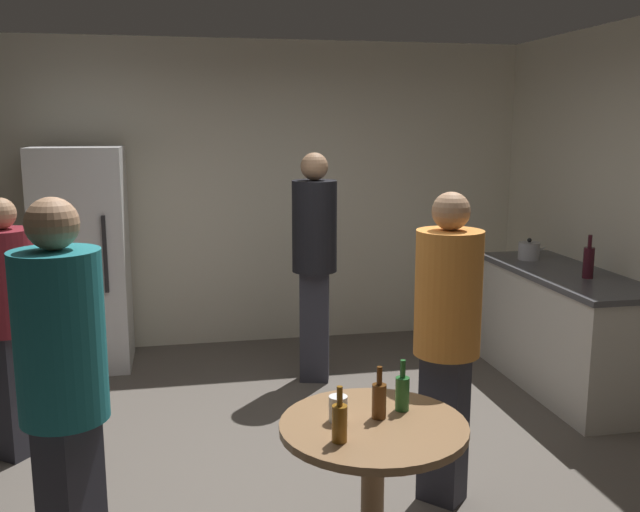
{
  "coord_description": "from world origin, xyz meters",
  "views": [
    {
      "loc": [
        -0.51,
        -3.65,
        1.97
      ],
      "look_at": [
        0.34,
        0.6,
        1.16
      ],
      "focal_mm": 39.37,
      "sensor_mm": 36.0,
      "label": 1
    }
  ],
  "objects_px": {
    "wine_bottle_on_counter": "(589,262)",
    "person_in_orange_shirt": "(447,326)",
    "beer_bottle_amber": "(340,422)",
    "plastic_cup_white": "(338,409)",
    "person_in_maroon_shirt": "(8,309)",
    "person_in_black_shirt": "(314,249)",
    "foreground_table": "(373,446)",
    "beer_bottle_brown": "(379,399)",
    "beer_bottle_green": "(402,392)",
    "kettle": "(529,251)",
    "person_in_teal_shirt": "(63,379)",
    "refrigerator": "(83,259)"
  },
  "relations": [
    {
      "from": "refrigerator",
      "to": "wine_bottle_on_counter",
      "type": "relative_size",
      "value": 5.81
    },
    {
      "from": "foreground_table",
      "to": "person_in_maroon_shirt",
      "type": "height_order",
      "value": "person_in_maroon_shirt"
    },
    {
      "from": "refrigerator",
      "to": "person_in_black_shirt",
      "type": "relative_size",
      "value": 1.02
    },
    {
      "from": "kettle",
      "to": "person_in_teal_shirt",
      "type": "relative_size",
      "value": 0.14
    },
    {
      "from": "beer_bottle_amber",
      "to": "plastic_cup_white",
      "type": "xyz_separation_m",
      "value": [
        0.04,
        0.19,
        -0.03
      ]
    },
    {
      "from": "beer_bottle_brown",
      "to": "person_in_maroon_shirt",
      "type": "height_order",
      "value": "person_in_maroon_shirt"
    },
    {
      "from": "beer_bottle_brown",
      "to": "refrigerator",
      "type": "bearing_deg",
      "value": 116.96
    },
    {
      "from": "beer_bottle_green",
      "to": "person_in_maroon_shirt",
      "type": "distance_m",
      "value": 2.43
    },
    {
      "from": "refrigerator",
      "to": "beer_bottle_amber",
      "type": "xyz_separation_m",
      "value": [
        1.38,
        -3.32,
        -0.08
      ]
    },
    {
      "from": "person_in_orange_shirt",
      "to": "person_in_teal_shirt",
      "type": "bearing_deg",
      "value": -26.33
    },
    {
      "from": "refrigerator",
      "to": "beer_bottle_brown",
      "type": "bearing_deg",
      "value": -63.04
    },
    {
      "from": "person_in_orange_shirt",
      "to": "plastic_cup_white",
      "type": "bearing_deg",
      "value": -5.52
    },
    {
      "from": "beer_bottle_green",
      "to": "person_in_teal_shirt",
      "type": "height_order",
      "value": "person_in_teal_shirt"
    },
    {
      "from": "beer_bottle_green",
      "to": "person_in_teal_shirt",
      "type": "relative_size",
      "value": 0.13
    },
    {
      "from": "refrigerator",
      "to": "beer_bottle_green",
      "type": "height_order",
      "value": "refrigerator"
    },
    {
      "from": "beer_bottle_green",
      "to": "person_in_maroon_shirt",
      "type": "xyz_separation_m",
      "value": [
        -1.94,
        1.46,
        0.09
      ]
    },
    {
      "from": "kettle",
      "to": "person_in_maroon_shirt",
      "type": "relative_size",
      "value": 0.16
    },
    {
      "from": "refrigerator",
      "to": "beer_bottle_green",
      "type": "relative_size",
      "value": 7.83
    },
    {
      "from": "wine_bottle_on_counter",
      "to": "person_in_orange_shirt",
      "type": "distance_m",
      "value": 1.88
    },
    {
      "from": "person_in_orange_shirt",
      "to": "beer_bottle_amber",
      "type": "bearing_deg",
      "value": 1.72
    },
    {
      "from": "beer_bottle_brown",
      "to": "person_in_maroon_shirt",
      "type": "bearing_deg",
      "value": 140.0
    },
    {
      "from": "wine_bottle_on_counter",
      "to": "beer_bottle_green",
      "type": "relative_size",
      "value": 1.35
    },
    {
      "from": "beer_bottle_amber",
      "to": "person_in_black_shirt",
      "type": "xyz_separation_m",
      "value": [
        0.4,
        2.61,
        0.22
      ]
    },
    {
      "from": "beer_bottle_amber",
      "to": "person_in_maroon_shirt",
      "type": "distance_m",
      "value": 2.34
    },
    {
      "from": "refrigerator",
      "to": "person_in_orange_shirt",
      "type": "xyz_separation_m",
      "value": [
        2.11,
        -2.6,
        0.06
      ]
    },
    {
      "from": "beer_bottle_amber",
      "to": "beer_bottle_brown",
      "type": "xyz_separation_m",
      "value": [
        0.22,
        0.19,
        0.0
      ]
    },
    {
      "from": "kettle",
      "to": "beer_bottle_green",
      "type": "bearing_deg",
      "value": -127.94
    },
    {
      "from": "beer_bottle_green",
      "to": "beer_bottle_amber",
      "type": "bearing_deg",
      "value": -143.69
    },
    {
      "from": "kettle",
      "to": "beer_bottle_amber",
      "type": "relative_size",
      "value": 1.06
    },
    {
      "from": "person_in_maroon_shirt",
      "to": "person_in_orange_shirt",
      "type": "bearing_deg",
      "value": 13.56
    },
    {
      "from": "kettle",
      "to": "foreground_table",
      "type": "relative_size",
      "value": 0.3
    },
    {
      "from": "beer_bottle_brown",
      "to": "person_in_black_shirt",
      "type": "height_order",
      "value": "person_in_black_shirt"
    },
    {
      "from": "wine_bottle_on_counter",
      "to": "beer_bottle_green",
      "type": "height_order",
      "value": "wine_bottle_on_counter"
    },
    {
      "from": "wine_bottle_on_counter",
      "to": "beer_bottle_brown",
      "type": "height_order",
      "value": "wine_bottle_on_counter"
    },
    {
      "from": "plastic_cup_white",
      "to": "person_in_teal_shirt",
      "type": "xyz_separation_m",
      "value": [
        -1.09,
        -0.01,
        0.21
      ]
    },
    {
      "from": "refrigerator",
      "to": "wine_bottle_on_counter",
      "type": "height_order",
      "value": "refrigerator"
    },
    {
      "from": "wine_bottle_on_counter",
      "to": "person_in_teal_shirt",
      "type": "xyz_separation_m",
      "value": [
        -3.28,
        -1.67,
        -0.02
      ]
    },
    {
      "from": "kettle",
      "to": "person_in_teal_shirt",
      "type": "xyz_separation_m",
      "value": [
        -3.21,
        -2.39,
        0.03
      ]
    },
    {
      "from": "wine_bottle_on_counter",
      "to": "beer_bottle_brown",
      "type": "bearing_deg",
      "value": -140.35
    },
    {
      "from": "plastic_cup_white",
      "to": "wine_bottle_on_counter",
      "type": "bearing_deg",
      "value": 37.21
    },
    {
      "from": "person_in_black_shirt",
      "to": "beer_bottle_brown",
      "type": "bearing_deg",
      "value": 10.08
    },
    {
      "from": "foreground_table",
      "to": "beer_bottle_green",
      "type": "distance_m",
      "value": 0.27
    },
    {
      "from": "wine_bottle_on_counter",
      "to": "beer_bottle_amber",
      "type": "xyz_separation_m",
      "value": [
        -2.23,
        -1.86,
        -0.2
      ]
    },
    {
      "from": "person_in_orange_shirt",
      "to": "person_in_teal_shirt",
      "type": "relative_size",
      "value": 0.96
    },
    {
      "from": "plastic_cup_white",
      "to": "foreground_table",
      "type": "bearing_deg",
      "value": -19.44
    },
    {
      "from": "kettle",
      "to": "person_in_black_shirt",
      "type": "distance_m",
      "value": 1.76
    },
    {
      "from": "beer_bottle_brown",
      "to": "person_in_teal_shirt",
      "type": "bearing_deg",
      "value": -179.9
    },
    {
      "from": "refrigerator",
      "to": "person_in_maroon_shirt",
      "type": "distance_m",
      "value": 1.63
    },
    {
      "from": "refrigerator",
      "to": "person_in_teal_shirt",
      "type": "distance_m",
      "value": 3.15
    },
    {
      "from": "refrigerator",
      "to": "wine_bottle_on_counter",
      "type": "distance_m",
      "value": 3.89
    }
  ]
}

